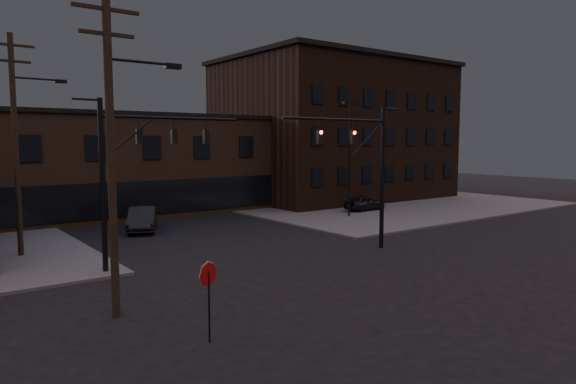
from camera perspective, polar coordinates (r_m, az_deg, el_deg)
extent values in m
plane|color=black|center=(22.44, 7.36, -10.09)|extent=(140.00, 140.00, 0.00)
cube|color=#474744|center=(53.06, 7.89, -0.89)|extent=(30.00, 30.00, 0.15)
cube|color=#483426|center=(46.06, -17.63, 2.81)|extent=(40.00, 12.00, 8.00)
cube|color=black|center=(55.64, 5.07, 6.59)|extent=(22.00, 16.00, 14.00)
cylinder|color=black|center=(29.48, 10.44, 1.53)|extent=(0.24, 0.24, 8.00)
cylinder|color=black|center=(26.96, 5.45, 8.03)|extent=(7.00, 0.14, 0.14)
cube|color=#FF140C|center=(27.74, 7.23, 6.08)|extent=(0.28, 0.22, 0.70)
cube|color=#FF140C|center=(26.17, 3.53, 6.14)|extent=(0.28, 0.22, 0.70)
cylinder|color=black|center=(24.60, -19.89, 0.48)|extent=(0.24, 0.24, 8.00)
cylinder|color=black|center=(25.77, -12.60, 8.03)|extent=(7.00, 0.14, 0.14)
cube|color=black|center=(25.07, -16.22, 5.95)|extent=(0.28, 0.22, 0.70)
cube|color=black|center=(25.74, -12.55, 6.03)|extent=(0.28, 0.22, 0.70)
cube|color=black|center=(26.51, -9.09, 6.08)|extent=(0.28, 0.22, 0.70)
cylinder|color=black|center=(16.01, -8.76, -12.51)|extent=(0.06, 0.06, 2.20)
cylinder|color=maroon|center=(15.74, -8.85, -9.03)|extent=(0.72, 0.33, 0.76)
cylinder|color=black|center=(18.35, -19.05, 3.56)|extent=(0.28, 0.28, 11.00)
cube|color=black|center=(18.84, -19.56, 18.62)|extent=(2.20, 0.12, 0.12)
cube|color=black|center=(18.67, -19.48, 16.23)|extent=(1.80, 0.12, 0.12)
cube|color=black|center=(19.35, -12.69, 13.47)|extent=(0.60, 0.25, 0.18)
cylinder|color=black|center=(29.82, -28.01, 4.38)|extent=(0.28, 0.28, 11.50)
cube|color=black|center=(30.21, -28.47, 14.18)|extent=(2.20, 0.12, 0.12)
cube|color=black|center=(30.09, -28.40, 12.68)|extent=(1.80, 0.12, 0.12)
cube|color=black|center=(30.42, -23.96, 11.17)|extent=(0.60, 0.25, 0.18)
cylinder|color=black|center=(40.74, 6.86, 3.40)|extent=(0.14, 0.14, 9.00)
cube|color=black|center=(40.47, 6.42, 9.84)|extent=(0.50, 0.28, 0.18)
cube|color=black|center=(41.16, 7.45, 9.76)|extent=(0.50, 0.28, 0.18)
cylinder|color=black|center=(48.50, 7.92, 3.74)|extent=(0.14, 0.14, 9.00)
cube|color=black|center=(48.22, 7.57, 9.15)|extent=(0.50, 0.28, 0.18)
cube|color=black|center=(48.92, 8.42, 9.09)|extent=(0.50, 0.28, 0.18)
imported|color=black|center=(44.62, 8.52, -1.17)|extent=(3.94, 1.68, 1.33)
imported|color=silver|center=(53.00, 5.43, -0.08)|extent=(4.80, 3.03, 1.30)
imported|color=black|center=(36.31, -15.88, -2.88)|extent=(3.66, 5.25, 1.64)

